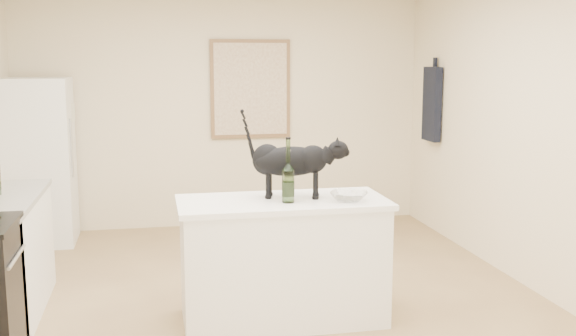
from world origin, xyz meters
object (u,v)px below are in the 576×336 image
(glass_bowl, at_px, (349,197))
(fridge, at_px, (38,162))
(black_cat, at_px, (291,165))
(wine_bottle, at_px, (288,174))

(glass_bowl, bearing_deg, fridge, 132.97)
(fridge, height_order, black_cat, fridge)
(black_cat, relative_size, glass_bowl, 2.59)
(black_cat, relative_size, wine_bottle, 1.67)
(wine_bottle, distance_m, glass_bowl, 0.47)
(fridge, bearing_deg, black_cat, -49.54)
(fridge, xyz_separation_m, black_cat, (2.12, -2.49, 0.29))
(wine_bottle, relative_size, glass_bowl, 1.54)
(wine_bottle, xyz_separation_m, glass_bowl, (0.43, -0.04, -0.17))
(glass_bowl, bearing_deg, black_cat, 152.41)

